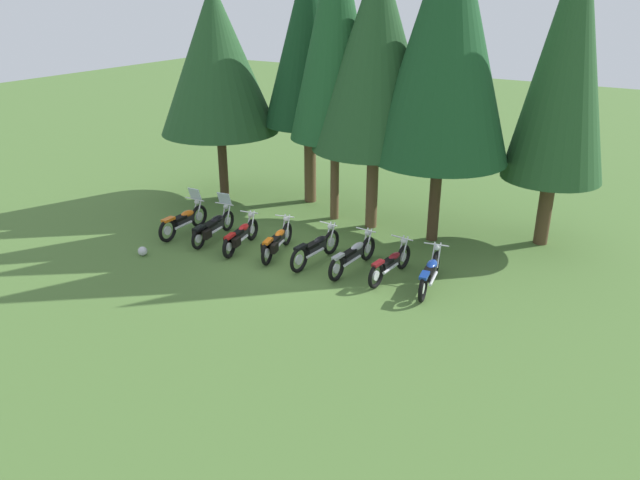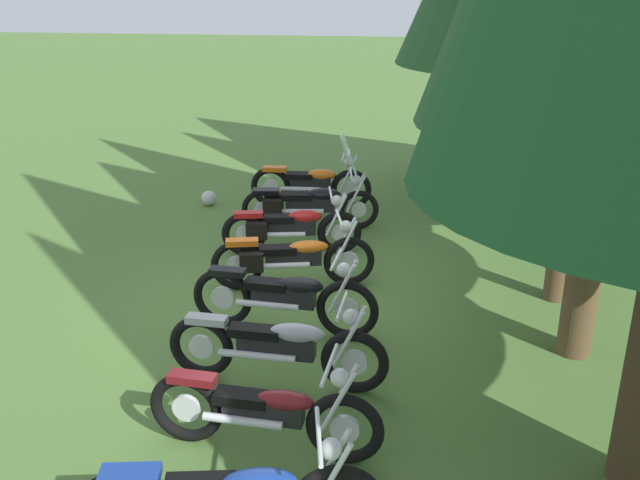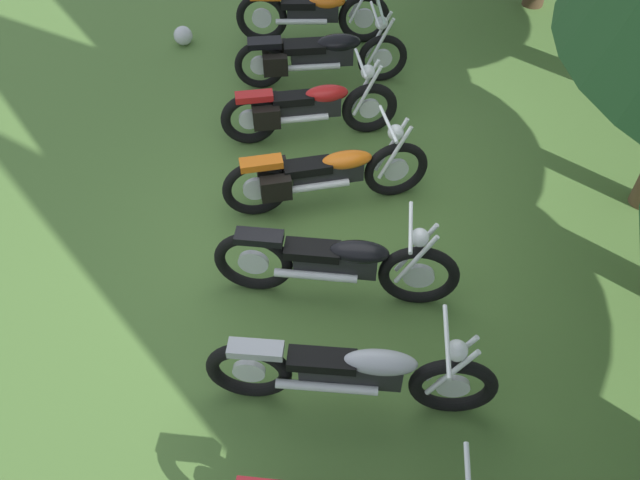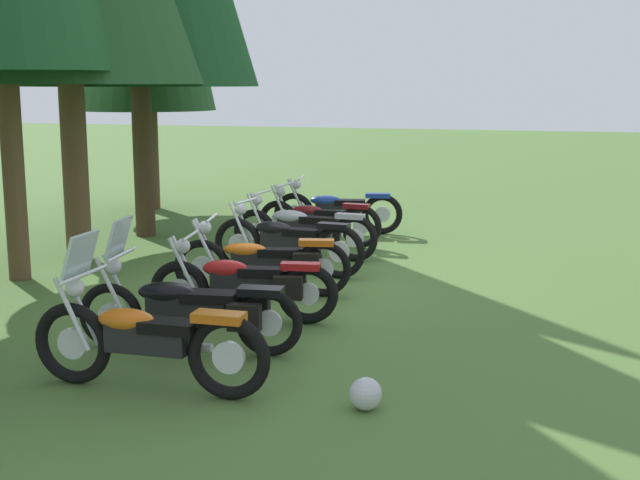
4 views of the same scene
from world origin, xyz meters
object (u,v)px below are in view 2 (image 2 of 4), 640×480
at_px(motorcycle_0, 312,183).
at_px(motorcycle_1, 309,202).
at_px(motorcycle_5, 278,347).
at_px(dropped_helmet, 209,198).
at_px(motorcycle_6, 265,412).
at_px(motorcycle_3, 290,258).
at_px(motorcycle_4, 285,297).
at_px(motorcycle_2, 289,228).

bearing_deg(motorcycle_0, motorcycle_1, -86.32).
xyz_separation_m(motorcycle_5, dropped_helmet, (-5.82, -2.43, -0.31)).
relative_size(motorcycle_0, motorcycle_6, 1.02).
relative_size(motorcycle_3, dropped_helmet, 8.03).
relative_size(motorcycle_0, motorcycle_3, 1.01).
height_order(motorcycle_1, motorcycle_3, motorcycle_1).
relative_size(motorcycle_3, motorcycle_6, 1.01).
bearing_deg(motorcycle_1, motorcycle_5, -92.66).
height_order(motorcycle_4, motorcycle_6, motorcycle_4).
height_order(motorcycle_1, motorcycle_6, motorcycle_1).
height_order(motorcycle_4, dropped_helmet, motorcycle_4).
bearing_deg(motorcycle_4, motorcycle_3, 101.96).
bearing_deg(motorcycle_1, dropped_helmet, 146.57).
xyz_separation_m(motorcycle_1, motorcycle_5, (4.81, 0.39, -0.02)).
xyz_separation_m(motorcycle_0, motorcycle_1, (1.13, 0.10, -0.01)).
bearing_deg(motorcycle_4, motorcycle_5, -78.57).
bearing_deg(motorcycle_0, motorcycle_4, -87.13).
bearing_deg(motorcycle_2, motorcycle_3, -89.87).
distance_m(motorcycle_3, motorcycle_6, 3.56).
bearing_deg(motorcycle_4, motorcycle_0, 99.01).
height_order(motorcycle_0, motorcycle_1, motorcycle_0).
bearing_deg(motorcycle_1, motorcycle_0, 87.76).
relative_size(motorcycle_5, dropped_helmet, 8.58).
bearing_deg(motorcycle_3, dropped_helmet, 109.31).
bearing_deg(motorcycle_6, motorcycle_1, 99.19).
xyz_separation_m(motorcycle_1, dropped_helmet, (-1.00, -2.04, -0.33)).
height_order(motorcycle_5, motorcycle_6, motorcycle_5).
bearing_deg(motorcycle_5, motorcycle_3, 100.36).
distance_m(motorcycle_3, motorcycle_5, 2.44).
relative_size(motorcycle_0, motorcycle_4, 0.97).
relative_size(motorcycle_4, motorcycle_5, 0.97).
distance_m(motorcycle_0, motorcycle_6, 7.08).
distance_m(motorcycle_1, motorcycle_6, 5.95).
bearing_deg(dropped_helmet, motorcycle_0, 93.55).
relative_size(motorcycle_2, motorcycle_5, 0.90).
relative_size(motorcycle_1, motorcycle_6, 1.06).
distance_m(motorcycle_2, motorcycle_4, 2.51).
height_order(motorcycle_0, motorcycle_2, motorcycle_0).
relative_size(motorcycle_1, dropped_helmet, 8.36).
xyz_separation_m(motorcycle_4, dropped_helmet, (-4.67, -2.30, -0.33)).
xyz_separation_m(motorcycle_0, motorcycle_2, (2.31, -0.03, -0.05)).
distance_m(motorcycle_0, motorcycle_3, 3.52).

